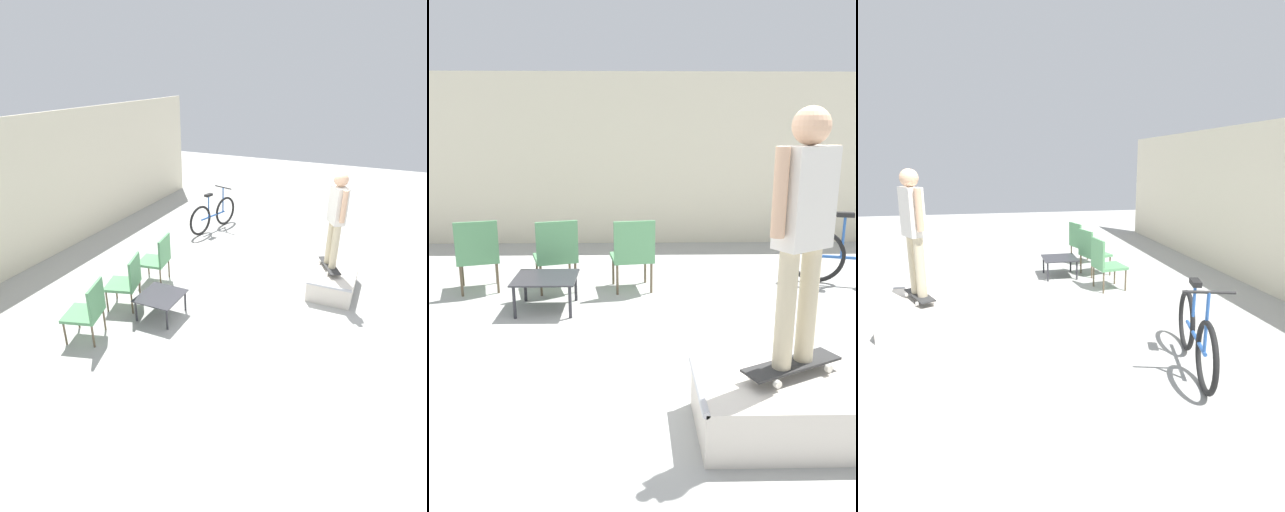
# 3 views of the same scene
# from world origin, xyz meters

# --- Properties ---
(ground_plane) EXTENTS (24.00, 24.00, 0.00)m
(ground_plane) POSITION_xyz_m (0.00, 0.00, 0.00)
(ground_plane) COLOR #A8A8A3
(house_wall_back) EXTENTS (12.00, 0.06, 3.00)m
(house_wall_back) POSITION_xyz_m (0.00, 4.98, 1.50)
(house_wall_back) COLOR beige
(house_wall_back) RESTS_ON ground_plane
(skate_ramp_box) EXTENTS (1.24, 0.77, 0.40)m
(skate_ramp_box) POSITION_xyz_m (0.90, -0.98, 0.19)
(skate_ramp_box) COLOR silver
(skate_ramp_box) RESTS_ON ground_plane
(skateboard_on_ramp) EXTENTS (0.77, 0.52, 0.07)m
(skateboard_on_ramp) POSITION_xyz_m (0.97, -0.88, 0.46)
(skateboard_on_ramp) COLOR #2D2D2D
(skateboard_on_ramp) RESTS_ON skate_ramp_box
(person_skater) EXTENTS (0.50, 0.37, 1.73)m
(person_skater) POSITION_xyz_m (0.97, -0.88, 1.50)
(person_skater) COLOR #C6B793
(person_skater) RESTS_ON skateboard_on_ramp
(coffee_table) EXTENTS (0.72, 0.68, 0.40)m
(coffee_table) POSITION_xyz_m (-1.16, 1.50, 0.35)
(coffee_table) COLOR #2D2D33
(coffee_table) RESTS_ON ground_plane
(patio_chair_left) EXTENTS (0.65, 0.65, 0.95)m
(patio_chair_left) POSITION_xyz_m (-2.13, 2.17, 0.52)
(patio_chair_left) COLOR brown
(patio_chair_left) RESTS_ON ground_plane
(patio_chair_center) EXTENTS (0.65, 0.65, 0.95)m
(patio_chair_center) POSITION_xyz_m (-1.13, 2.17, 0.52)
(patio_chair_center) COLOR brown
(patio_chair_center) RESTS_ON ground_plane
(patio_chair_right) EXTENTS (0.59, 0.59, 0.95)m
(patio_chair_right) POSITION_xyz_m (-0.14, 2.16, 0.52)
(patio_chair_right) COLOR brown
(patio_chair_right) RESTS_ON ground_plane
(bicycle) EXTENTS (1.68, 0.63, 1.05)m
(bicycle) POSITION_xyz_m (2.84, 2.35, 0.40)
(bicycle) COLOR black
(bicycle) RESTS_ON ground_plane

